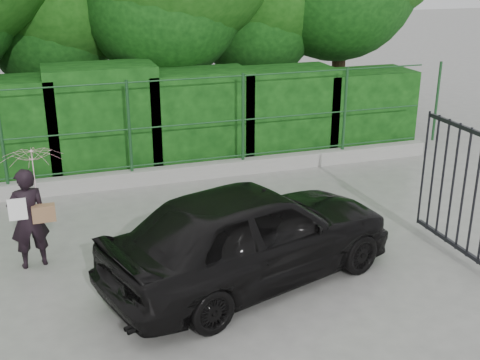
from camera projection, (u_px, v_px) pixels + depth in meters
name	position (u px, v px, depth m)	size (l,w,h in m)	color
ground	(155.00, 306.00, 7.80)	(80.00, 80.00, 0.00)	gray
kerb	(112.00, 180.00, 11.75)	(14.00, 0.25, 0.30)	#9E9E99
fence	(120.00, 128.00, 11.45)	(14.13, 0.06, 1.80)	#194220
hedge	(98.00, 125.00, 12.31)	(14.20, 1.20, 2.24)	black
woman	(32.00, 190.00, 8.48)	(0.88, 0.87, 1.77)	black
car	(251.00, 233.00, 8.18)	(1.70, 4.21, 1.44)	black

